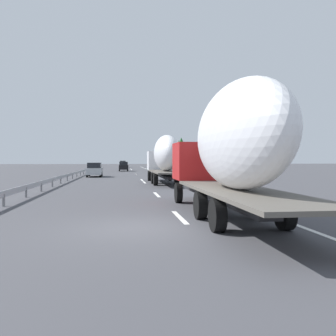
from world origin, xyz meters
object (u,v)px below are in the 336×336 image
object	(u,v)px
truck_lead	(165,157)
car_silver_hatch	(95,170)
road_sign	(169,159)
truck_trailing	(229,145)
car_black_suv	(124,166)
car_white_van	(123,164)

from	to	relation	value
truck_lead	car_silver_hatch	xyz separation A→B (m)	(14.10, 7.45, -1.56)
road_sign	truck_trailing	bearing A→B (deg)	175.59
truck_lead	road_sign	bearing A→B (deg)	-8.75
truck_trailing	car_silver_hatch	distance (m)	35.05
car_black_suv	road_sign	distance (m)	17.97
car_silver_hatch	car_black_suv	distance (m)	22.98
truck_lead	car_silver_hatch	world-z (taller)	truck_lead
car_silver_hatch	road_sign	distance (m)	12.24
car_black_suv	car_white_van	distance (m)	29.46
car_silver_hatch	car_white_van	bearing A→B (deg)	-4.25
truck_trailing	road_sign	distance (m)	40.35
car_white_van	truck_lead	bearing A→B (deg)	-176.91
truck_lead	car_white_van	distance (m)	66.33
truck_lead	car_white_van	world-z (taller)	truck_lead
truck_trailing	car_black_suv	size ratio (longest dim) A/B	3.00
truck_lead	truck_trailing	size ratio (longest dim) A/B	0.89
car_black_suv	car_white_van	xyz separation A→B (m)	(29.46, -0.01, 0.03)
car_silver_hatch	car_black_suv	world-z (taller)	car_silver_hatch
car_white_van	road_sign	bearing A→B (deg)	-171.76
car_silver_hatch	car_white_van	distance (m)	52.26
car_silver_hatch	truck_trailing	bearing A→B (deg)	-167.72
truck_lead	car_black_suv	xyz separation A→B (m)	(36.76, 3.58, -1.57)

